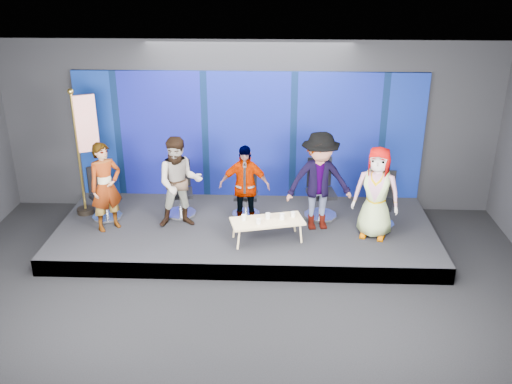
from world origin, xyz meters
TOP-DOWN VIEW (x-y plane):
  - ground at (0.00, 0.00)m, footprint 10.00×10.00m
  - room_walls at (0.00, 0.00)m, footprint 10.02×8.02m
  - riser at (0.00, 2.50)m, footprint 7.00×3.00m
  - backdrop at (0.00, 3.95)m, footprint 7.00×0.08m
  - chair_a at (-2.72, 2.73)m, footprint 0.81×0.81m
  - panelist_a at (-2.51, 2.27)m, footprint 0.71×0.70m
  - chair_b at (-1.29, 2.94)m, footprint 0.70×0.70m
  - panelist_b at (-1.20, 2.44)m, footprint 0.94×0.80m
  - chair_c at (-0.02, 2.97)m, footprint 0.56×0.56m
  - panelist_c at (-0.02, 2.46)m, footprint 0.93×0.40m
  - chair_d at (1.42, 2.95)m, footprint 0.73×0.73m
  - panelist_d at (1.34, 2.45)m, footprint 1.28×0.85m
  - chair_e at (2.51, 2.63)m, footprint 0.73×0.73m
  - panelist_e at (2.32, 2.16)m, footprint 0.94×0.76m
  - coffee_table at (0.42, 1.90)m, footprint 1.36×0.84m
  - mug_a at (0.00, 1.90)m, footprint 0.08×0.08m
  - mug_b at (0.27, 1.76)m, footprint 0.08×0.08m
  - mug_c at (0.43, 1.98)m, footprint 0.09×0.09m
  - mug_d at (0.68, 1.95)m, footprint 0.09×0.09m
  - mug_e at (0.87, 2.06)m, footprint 0.08×0.08m
  - flag_stand at (-3.05, 2.95)m, footprint 0.55×0.35m

SIDE VIEW (x-z plane):
  - ground at x=0.00m, z-range 0.00..0.00m
  - riser at x=0.00m, z-range 0.00..0.30m
  - chair_c at x=-0.02m, z-range 0.13..1.11m
  - chair_a at x=-2.72m, z-range 0.13..1.15m
  - chair_e at x=2.51m, z-range 0.12..1.16m
  - chair_b at x=-1.29m, z-range 0.12..1.18m
  - coffee_table at x=0.42m, z-range 0.46..0.85m
  - chair_d at x=1.42m, z-range 0.11..1.24m
  - mug_b at x=0.27m, z-range 0.69..0.78m
  - mug_e at x=0.87m, z-range 0.69..0.78m
  - mug_a at x=0.00m, z-range 0.69..0.79m
  - mug_c at x=0.43m, z-range 0.69..0.79m
  - mug_d at x=0.68m, z-range 0.69..0.80m
  - panelist_c at x=-0.02m, z-range 0.30..1.88m
  - panelist_a at x=-2.51m, z-range 0.30..1.95m
  - panelist_e at x=2.32m, z-range 0.30..1.98m
  - panelist_b at x=-1.20m, z-range 0.30..2.02m
  - panelist_d at x=1.34m, z-range 0.30..2.14m
  - backdrop at x=0.00m, z-range 0.30..2.90m
  - flag_stand at x=-3.05m, z-range 0.37..2.84m
  - room_walls at x=0.00m, z-range 0.67..4.18m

